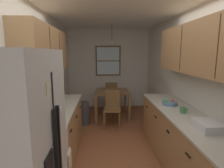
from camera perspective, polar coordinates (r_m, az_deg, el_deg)
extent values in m
plane|color=brown|center=(3.86, 0.71, -18.15)|extent=(12.00, 12.00, 0.00)
cube|color=silver|center=(3.61, -21.12, 0.65)|extent=(0.10, 9.00, 2.55)
cube|color=silver|center=(3.79, 21.54, 1.03)|extent=(0.10, 9.00, 2.55)
cube|color=silver|center=(6.08, -1.07, 4.76)|extent=(4.40, 0.10, 2.55)
cube|color=white|center=(3.50, 0.81, 22.72)|extent=(4.40, 9.00, 0.08)
cube|color=beige|center=(1.16, -19.32, -1.21)|extent=(0.01, 0.05, 0.07)
cube|color=white|center=(1.51, -15.63, -7.74)|extent=(0.01, 0.04, 0.05)
cube|color=silver|center=(2.28, -14.04, -21.63)|extent=(0.02, 0.47, 0.02)
cube|color=black|center=(2.24, -23.23, -14.70)|extent=(0.59, 0.56, 0.02)
cube|color=white|center=(2.31, -30.07, -12.04)|extent=(0.06, 0.59, 0.20)
cylinder|color=#2D2D2D|center=(2.17, -28.05, -15.39)|extent=(0.15, 0.15, 0.01)
cylinder|color=#2D2D2D|center=(2.39, -25.42, -12.86)|extent=(0.15, 0.15, 0.01)
cylinder|color=#2D2D2D|center=(2.08, -20.72, -16.05)|extent=(0.15, 0.15, 0.01)
cylinder|color=#2D2D2D|center=(2.30, -18.77, -13.29)|extent=(0.15, 0.15, 0.01)
cube|color=silver|center=(2.10, -27.67, 4.35)|extent=(0.38, 0.62, 0.35)
cube|color=black|center=(1.97, -23.25, 4.39)|extent=(0.01, 0.37, 0.22)
cube|color=#2D2D33|center=(2.23, -20.89, 5.08)|extent=(0.01, 0.12, 0.22)
cube|color=#A87A4C|center=(3.47, -16.12, -13.95)|extent=(0.60, 1.75, 0.87)
cube|color=#B7B2A3|center=(3.31, -16.49, -6.79)|extent=(0.63, 1.77, 0.03)
cube|color=black|center=(2.78, -12.60, -13.96)|extent=(0.02, 0.10, 0.01)
cube|color=black|center=(3.31, -11.00, -9.92)|extent=(0.02, 0.10, 0.01)
cube|color=black|center=(3.86, -9.87, -7.01)|extent=(0.02, 0.10, 0.01)
cube|color=#A87A4C|center=(3.17, -20.05, 9.93)|extent=(0.32, 1.85, 0.71)
cube|color=#2D2319|center=(2.83, -18.61, 10.10)|extent=(0.01, 0.01, 0.65)
cube|color=#2D2319|center=(3.43, -15.94, 10.09)|extent=(0.01, 0.01, 0.65)
cube|color=#A87A4C|center=(3.03, 22.55, -17.98)|extent=(0.60, 3.04, 0.87)
cube|color=#B7B2A3|center=(2.85, 23.15, -9.91)|extent=(0.63, 3.06, 0.03)
cube|color=black|center=(2.30, 22.54, -19.83)|extent=(0.02, 0.10, 0.01)
cube|color=black|center=(2.80, 16.98, -13.99)|extent=(0.02, 0.10, 0.01)
cube|color=black|center=(3.33, 13.32, -9.90)|extent=(0.02, 0.10, 0.01)
cube|color=black|center=(3.89, 10.75, -6.94)|extent=(0.02, 0.10, 0.01)
cube|color=#A87A4C|center=(2.72, 27.70, 9.92)|extent=(0.32, 2.74, 0.73)
cube|color=#2D2319|center=(2.25, 30.06, 9.98)|extent=(0.01, 0.01, 0.67)
cube|color=#2D2319|center=(3.05, 20.62, 10.27)|extent=(0.01, 0.01, 0.67)
cube|color=brown|center=(5.08, -0.04, -2.29)|extent=(0.92, 0.88, 0.03)
cube|color=brown|center=(4.77, -4.98, -7.86)|extent=(0.06, 0.06, 0.73)
cube|color=brown|center=(4.83, 5.43, -7.66)|extent=(0.06, 0.06, 0.73)
cube|color=brown|center=(5.57, -4.76, -5.28)|extent=(0.06, 0.06, 0.73)
cube|color=brown|center=(5.61, 4.13, -5.14)|extent=(0.06, 0.06, 0.73)
cube|color=brown|center=(4.46, 0.03, -7.94)|extent=(0.44, 0.44, 0.04)
cube|color=brown|center=(4.57, 0.14, -4.56)|extent=(0.37, 0.07, 0.45)
cylinder|color=brown|center=(4.36, 2.35, -11.63)|extent=(0.04, 0.04, 0.43)
cylinder|color=brown|center=(4.38, -2.52, -11.54)|extent=(0.04, 0.04, 0.43)
cylinder|color=brown|center=(4.70, 2.39, -10.01)|extent=(0.04, 0.04, 0.43)
cylinder|color=brown|center=(4.72, -2.10, -9.93)|extent=(0.04, 0.04, 0.43)
cube|color=brown|center=(5.85, -0.29, -3.63)|extent=(0.41, 0.41, 0.04)
cube|color=brown|center=(5.62, -0.21, -1.83)|extent=(0.37, 0.04, 0.45)
cylinder|color=brown|center=(6.08, -2.08, -5.39)|extent=(0.04, 0.04, 0.43)
cylinder|color=brown|center=(6.09, 1.36, -5.35)|extent=(0.04, 0.04, 0.43)
cylinder|color=brown|center=(5.73, -2.04, -6.34)|extent=(0.04, 0.04, 0.43)
cylinder|color=brown|center=(5.74, 1.61, -6.30)|extent=(0.04, 0.04, 0.43)
cylinder|color=black|center=(5.00, -0.05, 15.87)|extent=(0.01, 0.01, 0.43)
cone|color=beige|center=(4.98, -0.04, 12.85)|extent=(0.33, 0.33, 0.10)
sphere|color=white|center=(4.98, -0.04, 13.08)|extent=(0.06, 0.06, 0.06)
cube|color=brown|center=(5.99, -1.20, 7.21)|extent=(0.81, 0.04, 0.95)
cube|color=silver|center=(5.98, -1.20, 7.20)|extent=(0.73, 0.01, 0.87)
cube|color=brown|center=(5.97, -1.20, 7.20)|extent=(0.73, 0.02, 0.03)
cylinder|color=#3F3F42|center=(4.75, -8.79, -8.96)|extent=(0.30, 0.30, 0.58)
cylinder|color=#265999|center=(2.73, -19.43, -8.08)|extent=(0.12, 0.12, 0.19)
cylinder|color=white|center=(2.70, -19.56, -5.95)|extent=(0.12, 0.12, 0.02)
cube|color=beige|center=(2.47, -12.99, -22.44)|extent=(0.02, 0.16, 0.24)
cylinder|color=#3F7F4C|center=(3.01, 21.22, -7.56)|extent=(0.09, 0.09, 0.09)
torus|color=#3F7F4C|center=(3.03, 22.20, -7.40)|extent=(0.05, 0.01, 0.05)
cylinder|color=#597F9E|center=(3.39, 17.54, -5.70)|extent=(0.27, 0.27, 0.06)
cylinder|color=black|center=(3.38, 17.55, -5.46)|extent=(0.22, 0.22, 0.03)
sphere|color=red|center=(3.41, 18.39, -5.06)|extent=(0.06, 0.06, 0.06)
sphere|color=green|center=(3.37, 16.56, -5.16)|extent=(0.06, 0.06, 0.06)
cube|color=silver|center=(2.51, 27.89, -11.41)|extent=(0.28, 0.34, 0.10)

